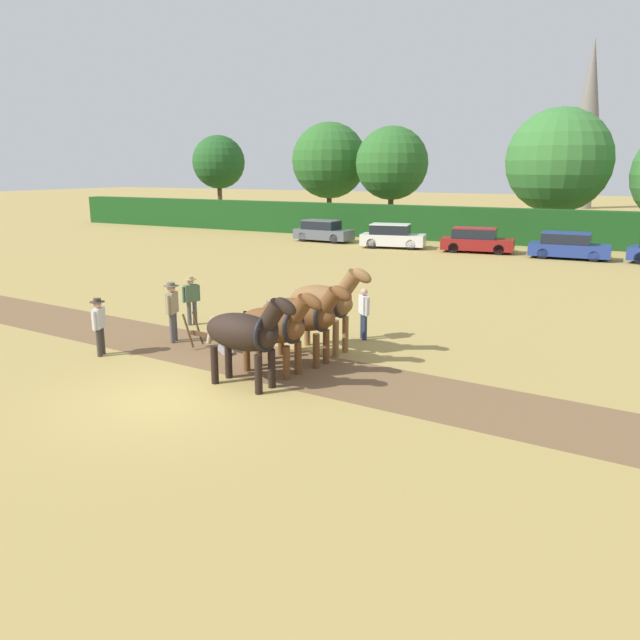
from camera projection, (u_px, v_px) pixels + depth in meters
name	position (u px, v px, depth m)	size (l,w,h in m)	color
ground_plane	(172.00, 398.00, 14.15)	(240.00, 240.00, 0.00)	#A88E4C
plowed_furrow_strip	(148.00, 338.00, 19.13)	(34.63, 2.77, 0.01)	brown
hedgerow	(499.00, 226.00, 42.87)	(76.87, 1.38, 2.42)	#194719
tree_far_left	(219.00, 162.00, 59.27)	(4.98, 4.98, 8.13)	brown
tree_left	(329.00, 161.00, 54.03)	(6.49, 6.49, 8.96)	#4C3823
tree_center_left	(392.00, 163.00, 49.81)	(5.80, 5.80, 8.36)	brown
tree_center	(559.00, 161.00, 44.98)	(7.49, 7.49, 9.35)	brown
church_spire	(587.00, 121.00, 78.42)	(3.19, 3.19, 20.71)	gray
draft_horse_lead_left	(246.00, 332.00, 14.62)	(2.75, 1.10, 2.37)	black
draft_horse_lead_right	(275.00, 326.00, 15.59)	(2.62, 1.07, 2.27)	brown
draft_horse_trail_left	(301.00, 315.00, 16.54)	(2.92, 1.08, 2.28)	brown
draft_horse_trail_right	(325.00, 302.00, 17.45)	(2.74, 1.12, 2.56)	brown
plow	(213.00, 341.00, 17.66)	(1.67, 0.49, 1.13)	#4C331E
farmer_at_plow	(172.00, 307.00, 18.49)	(0.46, 0.66, 1.81)	#4C4C4C
farmer_beside_team	(364.00, 310.00, 18.84)	(0.46, 0.50, 1.57)	#28334C
farmer_onlooker_left	(99.00, 323.00, 17.18)	(0.41, 0.60, 1.63)	#38332D
farmer_onlooker_right	(191.00, 297.00, 20.58)	(0.41, 0.59, 1.63)	#4C4C4C
parked_car_far_left	(323.00, 231.00, 44.12)	(4.18, 1.92, 1.51)	#565B66
parked_car_left	(392.00, 236.00, 40.59)	(4.36, 2.50, 1.56)	silver
parked_car_center_left	(477.00, 241.00, 38.47)	(4.53, 2.28, 1.51)	maroon
parked_car_center	(568.00, 246.00, 35.75)	(4.43, 1.84, 1.51)	navy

